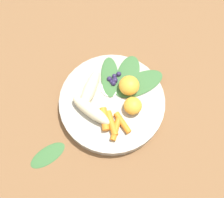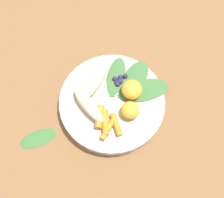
# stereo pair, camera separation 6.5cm
# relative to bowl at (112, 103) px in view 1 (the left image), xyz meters

# --- Properties ---
(ground_plane) EXTENTS (2.40, 2.40, 0.00)m
(ground_plane) POSITION_rel_bowl_xyz_m (0.00, 0.00, -0.01)
(ground_plane) COLOR brown
(bowl) EXTENTS (0.27, 0.27, 0.03)m
(bowl) POSITION_rel_bowl_xyz_m (0.00, 0.00, 0.00)
(bowl) COLOR #B2AD9E
(bowl) RESTS_ON ground_plane
(banana_peeled_left) EXTENTS (0.12, 0.04, 0.03)m
(banana_peeled_left) POSITION_rel_bowl_xyz_m (0.02, 0.06, 0.03)
(banana_peeled_left) COLOR beige
(banana_peeled_left) RESTS_ON bowl
(banana_peeled_right) EXTENTS (0.08, 0.12, 0.03)m
(banana_peeled_right) POSITION_rel_bowl_xyz_m (0.06, 0.02, 0.03)
(banana_peeled_right) COLOR beige
(banana_peeled_right) RESTS_ON bowl
(orange_segment_near) EXTENTS (0.05, 0.05, 0.04)m
(orange_segment_near) POSITION_rel_bowl_xyz_m (-0.01, -0.05, 0.03)
(orange_segment_near) COLOR #F4A833
(orange_segment_near) RESTS_ON bowl
(orange_segment_far) EXTENTS (0.05, 0.05, 0.03)m
(orange_segment_far) POSITION_rel_bowl_xyz_m (-0.05, -0.02, 0.03)
(orange_segment_far) COLOR #F4A833
(orange_segment_far) RESTS_ON bowl
(carrot_front) EXTENTS (0.06, 0.05, 0.02)m
(carrot_front) POSITION_rel_bowl_xyz_m (-0.02, 0.05, 0.02)
(carrot_front) COLOR orange
(carrot_front) RESTS_ON bowl
(carrot_mid_left) EXTENTS (0.06, 0.05, 0.02)m
(carrot_mid_left) POSITION_rel_bowl_xyz_m (-0.04, 0.05, 0.02)
(carrot_mid_left) COLOR orange
(carrot_mid_left) RESTS_ON bowl
(carrot_mid_right) EXTENTS (0.04, 0.06, 0.01)m
(carrot_mid_right) POSITION_rel_bowl_xyz_m (-0.06, 0.05, 0.02)
(carrot_mid_right) COLOR orange
(carrot_mid_right) RESTS_ON bowl
(carrot_rear) EXTENTS (0.06, 0.03, 0.01)m
(carrot_rear) POSITION_rel_bowl_xyz_m (-0.06, 0.03, 0.02)
(carrot_rear) COLOR orange
(carrot_rear) RESTS_ON bowl
(blueberry_pile) EXTENTS (0.04, 0.04, 0.01)m
(blueberry_pile) POSITION_rel_bowl_xyz_m (0.03, -0.05, 0.02)
(blueberry_pile) COLOR #2D234C
(blueberry_pile) RESTS_ON bowl
(coconut_shred_patch) EXTENTS (0.05, 0.05, 0.00)m
(coconut_shred_patch) POSITION_rel_bowl_xyz_m (0.03, -0.02, 0.02)
(coconut_shred_patch) COLOR white
(coconut_shred_patch) RESTS_ON bowl
(kale_leaf_left) EXTENTS (0.10, 0.15, 0.01)m
(kale_leaf_left) POSITION_rel_bowl_xyz_m (-0.02, -0.08, 0.02)
(kale_leaf_left) COLOR #3D7038
(kale_leaf_left) RESTS_ON bowl
(kale_leaf_right) EXTENTS (0.11, 0.13, 0.01)m
(kale_leaf_right) POSITION_rel_bowl_xyz_m (0.02, -0.08, 0.02)
(kale_leaf_right) COLOR #3D7038
(kale_leaf_right) RESTS_ON bowl
(kale_leaf_rear) EXTENTS (0.12, 0.12, 0.01)m
(kale_leaf_rear) POSITION_rel_bowl_xyz_m (0.05, -0.04, 0.02)
(kale_leaf_rear) COLOR #3D7038
(kale_leaf_rear) RESTS_ON bowl
(kale_leaf_stray) EXTENTS (0.06, 0.10, 0.01)m
(kale_leaf_stray) POSITION_rel_bowl_xyz_m (0.02, 0.21, -0.01)
(kale_leaf_stray) COLOR #3D7038
(kale_leaf_stray) RESTS_ON ground_plane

